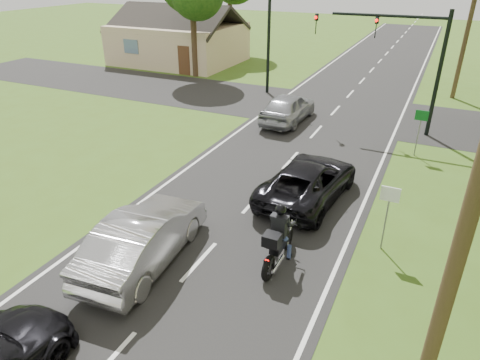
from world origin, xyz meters
name	(u,v)px	position (x,y,z in m)	size (l,w,h in m)	color
ground	(199,262)	(0.00, 0.00, 0.00)	(140.00, 140.00, 0.00)	#3E5B19
road	(304,145)	(0.00, 10.00, 0.01)	(8.00, 100.00, 0.01)	black
cross_road	(335,111)	(0.00, 16.00, 0.01)	(60.00, 7.00, 0.01)	black
motorcycle_rider	(278,242)	(2.10, 0.90, 0.77)	(0.64, 2.28, 1.97)	black
dark_suv	(308,180)	(1.70, 5.06, 0.73)	(2.39, 5.18, 1.44)	black
silver_sedan	(144,238)	(-1.41, -0.62, 0.82)	(1.71, 4.91, 1.62)	#BBBBC0
silver_suv	(288,107)	(-1.90, 12.91, 0.81)	(1.89, 4.70, 1.60)	#97989E
traffic_signal	(402,49)	(3.34, 14.00, 4.14)	(6.38, 0.44, 6.00)	black
signal_pole_far	(268,47)	(-5.20, 18.00, 3.00)	(0.20, 0.20, 6.00)	black
utility_pole_far	(471,15)	(6.20, 22.00, 5.08)	(1.60, 0.28, 10.00)	brown
sign_white	(389,203)	(4.70, 2.98, 1.60)	(0.55, 0.07, 2.12)	slate
sign_green	(421,122)	(4.90, 10.98, 1.60)	(0.55, 0.07, 2.12)	slate
house	(179,41)	(-16.00, 24.00, 1.77)	(10.20, 8.00, 4.84)	#CAAA8C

